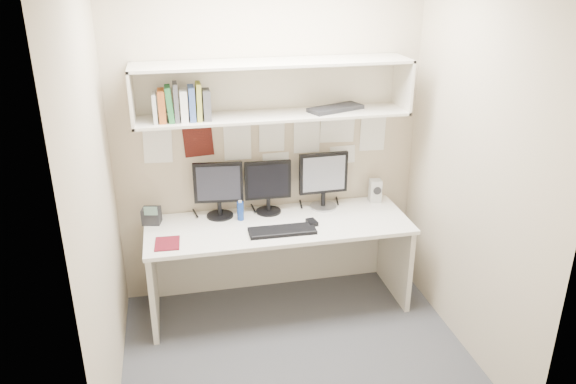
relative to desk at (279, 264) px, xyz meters
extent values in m
cube|color=#404045|center=(0.00, -0.65, -0.37)|extent=(2.40, 2.00, 0.01)
cube|color=#BBAA8F|center=(0.00, 0.35, 0.93)|extent=(2.40, 0.02, 2.60)
cube|color=#BBAA8F|center=(0.00, -1.65, 0.93)|extent=(2.40, 0.02, 2.60)
cube|color=#BBAA8F|center=(-1.20, -0.65, 0.93)|extent=(0.02, 2.00, 2.60)
cube|color=#BBAA8F|center=(1.20, -0.65, 0.93)|extent=(0.02, 2.00, 2.60)
cube|color=white|center=(0.00, -0.01, 0.35)|extent=(2.00, 0.70, 0.03)
cube|color=beige|center=(0.00, 0.32, -0.02)|extent=(1.96, 0.02, 0.70)
cube|color=beige|center=(0.00, 0.16, 1.16)|extent=(2.00, 0.38, 0.02)
cube|color=beige|center=(0.00, 0.16, 1.54)|extent=(2.00, 0.38, 0.02)
cube|color=beige|center=(0.00, 0.34, 1.35)|extent=(2.00, 0.02, 0.40)
cube|color=beige|center=(-0.99, 0.16, 1.35)|extent=(0.02, 0.38, 0.40)
cube|color=beige|center=(0.99, 0.16, 1.35)|extent=(0.02, 0.38, 0.40)
cylinder|color=black|center=(-0.42, 0.21, 0.37)|extent=(0.21, 0.21, 0.02)
cylinder|color=black|center=(-0.42, 0.21, 0.43)|extent=(0.03, 0.03, 0.10)
cube|color=black|center=(-0.42, 0.22, 0.64)|extent=(0.38, 0.08, 0.32)
cube|color=black|center=(-0.42, 0.20, 0.64)|extent=(0.33, 0.04, 0.27)
cylinder|color=black|center=(-0.04, 0.21, 0.37)|extent=(0.20, 0.20, 0.01)
cylinder|color=black|center=(-0.04, 0.21, 0.43)|extent=(0.03, 0.03, 0.10)
cube|color=black|center=(-0.04, 0.22, 0.63)|extent=(0.36, 0.05, 0.31)
cube|color=black|center=(-0.04, 0.20, 0.63)|extent=(0.32, 0.01, 0.26)
cylinder|color=#A5A5AA|center=(0.41, 0.21, 0.37)|extent=(0.22, 0.22, 0.02)
cylinder|color=black|center=(0.41, 0.21, 0.43)|extent=(0.04, 0.04, 0.11)
cube|color=black|center=(0.41, 0.22, 0.65)|extent=(0.39, 0.05, 0.33)
cube|color=#A5A5AA|center=(0.41, 0.20, 0.65)|extent=(0.34, 0.01, 0.28)
cube|color=black|center=(0.00, -0.16, 0.38)|extent=(0.49, 0.18, 0.02)
cube|color=black|center=(0.24, -0.08, 0.38)|extent=(0.08, 0.11, 0.03)
cube|color=#B3B2AE|center=(0.86, 0.24, 0.46)|extent=(0.10, 0.10, 0.19)
cylinder|color=black|center=(0.86, 0.19, 0.48)|extent=(0.07, 0.01, 0.07)
cylinder|color=navy|center=(-0.27, 0.12, 0.44)|extent=(0.05, 0.05, 0.15)
cylinder|color=white|center=(-0.27, 0.12, 0.51)|extent=(0.03, 0.03, 0.02)
cube|color=#5D101A|center=(-0.83, -0.18, 0.37)|extent=(0.18, 0.22, 0.01)
cube|color=black|center=(-0.94, 0.20, 0.42)|extent=(0.15, 0.14, 0.12)
cube|color=#4C6659|center=(-0.94, 0.14, 0.49)|extent=(0.10, 0.03, 0.07)
cube|color=#BABCB6|center=(-0.84, 0.11, 1.27)|extent=(0.03, 0.16, 0.20)
cube|color=#9C491C|center=(-0.79, 0.11, 1.29)|extent=(0.05, 0.16, 0.22)
cube|color=#20622F|center=(-0.74, 0.11, 1.30)|extent=(0.04, 0.16, 0.24)
cube|color=#434347|center=(-0.69, 0.11, 1.31)|extent=(0.03, 0.16, 0.27)
cube|color=white|center=(-0.64, 0.11, 1.28)|extent=(0.05, 0.16, 0.22)
cube|color=#374F8B|center=(-0.59, 0.11, 1.29)|extent=(0.04, 0.16, 0.24)
cube|color=#9C9D34|center=(-0.54, 0.11, 1.30)|extent=(0.03, 0.16, 0.26)
cube|color=#454548|center=(-0.49, 0.11, 1.28)|extent=(0.05, 0.16, 0.21)
cube|color=black|center=(0.47, 0.16, 1.19)|extent=(0.46, 0.31, 0.03)
camera|label=1|loc=(-0.74, -3.78, 2.22)|focal=35.00mm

